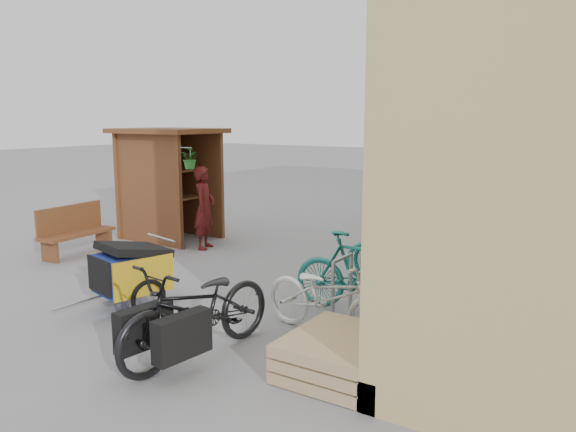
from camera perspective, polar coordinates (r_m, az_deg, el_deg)
The scene contains 17 objects.
ground at distance 8.75m, azimuth -8.17°, elevation -7.59°, with size 80.00×80.00×0.00m, color gray.
kiosk at distance 12.44m, azimuth -12.35°, elevation 4.79°, with size 2.49×1.65×2.40m.
bike_rack at distance 9.48m, azimuth 12.20°, elevation -3.11°, with size 0.05×5.35×0.86m.
pallet_stack at distance 5.98m, azimuth 5.25°, elevation -13.85°, with size 1.00×1.20×0.40m.
bench at distance 11.55m, azimuth -20.86°, elevation -1.33°, with size 0.59×1.56×0.97m.
shopping_carts at distance 12.92m, azimuth 21.21°, elevation 0.55°, with size 0.63×2.52×1.14m.
child_trailer at distance 8.12m, azimuth -15.65°, elevation -5.29°, with size 1.07×1.69×0.97m.
cargo_bike at distance 6.28m, azimuth -9.19°, elevation -9.46°, with size 1.00×2.19×1.11m.
person_kiosk at distance 11.40m, azimuth -8.49°, elevation 0.82°, with size 0.61×0.40×1.67m, color maroon.
bike_0 at distance 6.86m, azimuth 4.12°, elevation -8.17°, with size 0.65×1.87×0.98m, color silver.
bike_1 at distance 7.64m, azimuth 7.25°, elevation -5.81°, with size 0.52×1.86×1.12m, color #1C7268.
bike_2 at distance 8.92m, azimuth 10.80°, elevation -4.28°, with size 0.60×1.73×0.91m, color #1C7268.
bike_3 at distance 9.08m, azimuth 10.99°, elevation -3.76°, with size 0.47×1.65×0.99m, color #1C7268.
bike_4 at distance 9.90m, azimuth 13.86°, elevation -3.09°, with size 0.58×1.67×0.88m, color black.
bike_5 at distance 10.06m, azimuth 14.02°, elevation -2.48°, with size 0.48×1.69×1.02m, color silver.
bike_6 at distance 10.96m, azimuth 14.53°, elevation -1.58°, with size 0.65×1.87×0.98m, color maroon.
bike_7 at distance 11.40m, azimuth 15.76°, elevation -1.09°, with size 0.48×1.71×1.03m, color black.
Camera 1 is at (5.50, -6.27, 2.62)m, focal length 35.00 mm.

